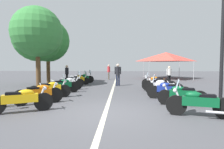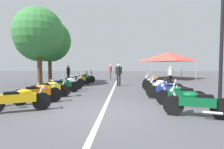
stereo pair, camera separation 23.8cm
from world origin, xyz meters
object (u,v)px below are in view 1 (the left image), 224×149
at_px(motorcycle_right_row_2, 168,90).
at_px(roadside_tree_1, 48,41).
at_px(bystander_1, 67,73).
at_px(motorcycle_left_row_5, 71,81).
at_px(motorcycle_left_row_1, 39,93).
at_px(motorcycle_left_row_6, 78,79).
at_px(motorcycle_right_row_3, 164,86).
at_px(bystander_0, 169,74).
at_px(motorcycle_left_row_2, 50,89).
at_px(motorcycle_left_row_3, 62,85).
at_px(bystander_2, 109,71).
at_px(motorcycle_right_row_0, 199,102).
at_px(event_tent, 166,57).
at_px(bystander_4, 118,73).
at_px(motorcycle_right_row_4, 158,83).
at_px(motorcycle_left_row_4, 67,83).
at_px(street_lamp_twin_globe, 223,16).
at_px(motorcycle_left_row_0, 21,100).
at_px(motorcycle_left_row_7, 83,78).
at_px(motorcycle_right_row_5, 156,81).
at_px(roadside_tree_0, 38,37).
at_px(motorcycle_right_row_1, 182,95).
at_px(roadside_tree_2, 37,32).

height_order(motorcycle_right_row_2, roadside_tree_1, roadside_tree_1).
bearing_deg(bystander_1, motorcycle_left_row_5, 75.31).
height_order(motorcycle_left_row_1, motorcycle_left_row_6, motorcycle_left_row_6).
bearing_deg(motorcycle_right_row_3, bystander_0, -92.07).
relative_size(motorcycle_left_row_2, motorcycle_left_row_3, 1.08).
bearing_deg(bystander_2, motorcycle_left_row_2, -102.63).
distance_m(motorcycle_right_row_0, event_tent, 16.62).
bearing_deg(bystander_4, motorcycle_right_row_2, -164.97).
bearing_deg(roadside_tree_1, motorcycle_left_row_3, -150.58).
relative_size(motorcycle_left_row_5, bystander_4, 0.99).
bearing_deg(bystander_1, motorcycle_right_row_4, 112.20).
distance_m(motorcycle_left_row_2, roadside_tree_1, 8.29).
bearing_deg(bystander_1, motorcycle_left_row_2, 62.72).
distance_m(motorcycle_right_row_3, bystander_4, 4.84).
xyz_separation_m(motorcycle_left_row_4, street_lamp_twin_globe, (-4.00, -7.79, 3.26)).
bearing_deg(motorcycle_left_row_6, bystander_4, -38.25).
distance_m(motorcycle_left_row_0, motorcycle_left_row_7, 10.07).
height_order(motorcycle_right_row_2, motorcycle_right_row_5, motorcycle_right_row_2).
height_order(motorcycle_left_row_7, street_lamp_twin_globe, street_lamp_twin_globe).
bearing_deg(bystander_0, motorcycle_left_row_5, -97.26).
bearing_deg(bystander_0, motorcycle_left_row_0, -64.24).
xyz_separation_m(motorcycle_right_row_0, motorcycle_right_row_3, (4.43, 0.08, -0.01)).
distance_m(motorcycle_left_row_2, motorcycle_right_row_0, 6.84).
bearing_deg(roadside_tree_0, street_lamp_twin_globe, -121.30).
xyz_separation_m(motorcycle_left_row_0, motorcycle_right_row_5, (7.16, -6.19, -0.00)).
relative_size(bystander_1, roadside_tree_1, 0.29).
bearing_deg(motorcycle_right_row_5, motorcycle_right_row_3, 94.96).
bearing_deg(motorcycle_left_row_7, motorcycle_right_row_1, -83.02).
bearing_deg(event_tent, motorcycle_left_row_6, 128.76).
xyz_separation_m(motorcycle_left_row_5, motorcycle_right_row_2, (-4.30, -6.04, 0.01)).
height_order(motorcycle_left_row_0, bystander_1, bystander_1).
distance_m(motorcycle_left_row_2, roadside_tree_0, 7.21).
distance_m(motorcycle_left_row_7, motorcycle_right_row_5, 6.74).
distance_m(motorcycle_left_row_4, bystander_2, 9.00).
bearing_deg(roadside_tree_2, motorcycle_left_row_4, -122.35).
xyz_separation_m(motorcycle_right_row_2, bystander_1, (7.13, 7.24, 0.50)).
bearing_deg(event_tent, motorcycle_right_row_0, 169.63).
distance_m(motorcycle_left_row_1, event_tent, 17.31).
xyz_separation_m(motorcycle_left_row_6, bystander_4, (-0.49, -3.35, 0.59)).
relative_size(motorcycle_left_row_7, motorcycle_right_row_2, 0.91).
distance_m(motorcycle_right_row_0, motorcycle_right_row_3, 4.43).
bearing_deg(roadside_tree_1, bystander_4, -103.89).
xyz_separation_m(motorcycle_left_row_7, street_lamp_twin_globe, (-8.47, -7.67, 3.24)).
bearing_deg(motorcycle_left_row_0, motorcycle_left_row_5, 64.92).
relative_size(motorcycle_left_row_3, bystander_4, 1.04).
distance_m(motorcycle_left_row_4, motorcycle_right_row_1, 7.40).
height_order(motorcycle_right_row_2, motorcycle_right_row_3, motorcycle_right_row_2).
xyz_separation_m(motorcycle_left_row_1, motorcycle_right_row_0, (-1.62, -6.08, 0.01)).
bearing_deg(motorcycle_left_row_2, roadside_tree_2, 97.30).
height_order(motorcycle_right_row_5, roadside_tree_1, roadside_tree_1).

